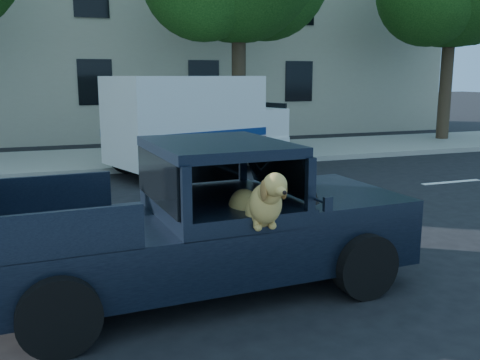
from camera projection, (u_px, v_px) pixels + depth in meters
The scene contains 6 objects.
ground at pixel (123, 277), 6.56m from camera, with size 120.00×120.00×0.00m, color black.
far_sidewalk at pixel (77, 161), 15.03m from camera, with size 60.00×4.00×0.15m, color gray.
lane_stripes at pixel (203, 203), 10.37m from camera, with size 21.60×0.14×0.01m, color silver, non-canonical shape.
building_main at pixel (136, 24), 21.91m from camera, with size 26.00×6.00×9.00m, color #B9B298.
pickup_truck at pixel (193, 242), 6.05m from camera, with size 4.88×2.53×1.71m.
mail_truck at pixel (195, 131), 13.48m from camera, with size 4.82×3.32×2.42m.
Camera 1 is at (-0.78, -6.32, 2.44)m, focal length 40.00 mm.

